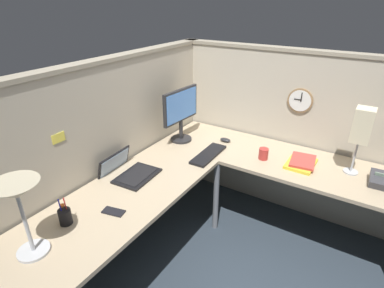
{
  "coord_description": "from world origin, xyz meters",
  "views": [
    {
      "loc": [
        -1.9,
        -0.88,
        1.99
      ],
      "look_at": [
        -0.04,
        0.29,
        0.93
      ],
      "focal_mm": 28.86,
      "sensor_mm": 36.0,
      "label": 1
    }
  ],
  "objects_px": {
    "coffee_mug": "(263,154)",
    "book_stack": "(302,162)",
    "monitor": "(181,111)",
    "cell_phone": "(114,212)",
    "laptop": "(127,171)",
    "computer_mouse": "(225,140)",
    "desk_lamp_dome": "(18,197)",
    "wall_clock": "(300,100)",
    "pen_cup": "(65,216)",
    "desk_lamp_paper": "(362,127)",
    "keyboard": "(208,154)"
  },
  "relations": [
    {
      "from": "coffee_mug",
      "to": "desk_lamp_paper",
      "type": "bearing_deg",
      "value": -76.88
    },
    {
      "from": "cell_phone",
      "to": "computer_mouse",
      "type": "bearing_deg",
      "value": -18.48
    },
    {
      "from": "wall_clock",
      "to": "book_stack",
      "type": "bearing_deg",
      "value": -155.74
    },
    {
      "from": "keyboard",
      "to": "wall_clock",
      "type": "distance_m",
      "value": 0.94
    },
    {
      "from": "keyboard",
      "to": "monitor",
      "type": "bearing_deg",
      "value": 68.43
    },
    {
      "from": "monitor",
      "to": "pen_cup",
      "type": "bearing_deg",
      "value": -176.88
    },
    {
      "from": "monitor",
      "to": "laptop",
      "type": "distance_m",
      "value": 0.79
    },
    {
      "from": "monitor",
      "to": "wall_clock",
      "type": "height_order",
      "value": "wall_clock"
    },
    {
      "from": "laptop",
      "to": "coffee_mug",
      "type": "height_order",
      "value": "laptop"
    },
    {
      "from": "book_stack",
      "to": "wall_clock",
      "type": "distance_m",
      "value": 0.57
    },
    {
      "from": "cell_phone",
      "to": "desk_lamp_dome",
      "type": "bearing_deg",
      "value": 152.82
    },
    {
      "from": "cell_phone",
      "to": "coffee_mug",
      "type": "bearing_deg",
      "value": -37.81
    },
    {
      "from": "laptop",
      "to": "pen_cup",
      "type": "height_order",
      "value": "pen_cup"
    },
    {
      "from": "keyboard",
      "to": "wall_clock",
      "type": "relative_size",
      "value": 1.95
    },
    {
      "from": "book_stack",
      "to": "cell_phone",
      "type": "bearing_deg",
      "value": 145.81
    },
    {
      "from": "laptop",
      "to": "desk_lamp_dome",
      "type": "relative_size",
      "value": 0.91
    },
    {
      "from": "computer_mouse",
      "to": "book_stack",
      "type": "bearing_deg",
      "value": -95.24
    },
    {
      "from": "desk_lamp_dome",
      "to": "cell_phone",
      "type": "bearing_deg",
      "value": -14.33
    },
    {
      "from": "cell_phone",
      "to": "wall_clock",
      "type": "bearing_deg",
      "value": -35.79
    },
    {
      "from": "book_stack",
      "to": "keyboard",
      "type": "bearing_deg",
      "value": 110.17
    },
    {
      "from": "pen_cup",
      "to": "desk_lamp_paper",
      "type": "relative_size",
      "value": 0.34
    },
    {
      "from": "coffee_mug",
      "to": "computer_mouse",
      "type": "bearing_deg",
      "value": 72.22
    },
    {
      "from": "desk_lamp_paper",
      "to": "coffee_mug",
      "type": "xyz_separation_m",
      "value": [
        -0.15,
        0.66,
        -0.34
      ]
    },
    {
      "from": "desk_lamp_paper",
      "to": "keyboard",
      "type": "bearing_deg",
      "value": 107.94
    },
    {
      "from": "pen_cup",
      "to": "cell_phone",
      "type": "relative_size",
      "value": 1.25
    },
    {
      "from": "laptop",
      "to": "desk_lamp_paper",
      "type": "bearing_deg",
      "value": -57.19
    },
    {
      "from": "computer_mouse",
      "to": "wall_clock",
      "type": "xyz_separation_m",
      "value": [
        0.3,
        -0.56,
        0.4
      ]
    },
    {
      "from": "monitor",
      "to": "computer_mouse",
      "type": "xyz_separation_m",
      "value": [
        0.19,
        -0.37,
        -0.28
      ]
    },
    {
      "from": "computer_mouse",
      "to": "pen_cup",
      "type": "height_order",
      "value": "pen_cup"
    },
    {
      "from": "computer_mouse",
      "to": "wall_clock",
      "type": "relative_size",
      "value": 0.47
    },
    {
      "from": "desk_lamp_dome",
      "to": "wall_clock",
      "type": "height_order",
      "value": "wall_clock"
    },
    {
      "from": "coffee_mug",
      "to": "book_stack",
      "type": "bearing_deg",
      "value": -77.05
    },
    {
      "from": "monitor",
      "to": "desk_lamp_dome",
      "type": "distance_m",
      "value": 1.62
    },
    {
      "from": "pen_cup",
      "to": "desk_lamp_paper",
      "type": "height_order",
      "value": "desk_lamp_paper"
    },
    {
      "from": "monitor",
      "to": "pen_cup",
      "type": "relative_size",
      "value": 2.78
    },
    {
      "from": "computer_mouse",
      "to": "desk_lamp_dome",
      "type": "height_order",
      "value": "desk_lamp_dome"
    },
    {
      "from": "monitor",
      "to": "computer_mouse",
      "type": "bearing_deg",
      "value": -62.74
    },
    {
      "from": "monitor",
      "to": "book_stack",
      "type": "distance_m",
      "value": 1.14
    },
    {
      "from": "laptop",
      "to": "keyboard",
      "type": "relative_size",
      "value": 0.94
    },
    {
      "from": "keyboard",
      "to": "computer_mouse",
      "type": "xyz_separation_m",
      "value": [
        0.33,
        0.0,
        0.01
      ]
    },
    {
      "from": "wall_clock",
      "to": "desk_lamp_paper",
      "type": "bearing_deg",
      "value": -118.55
    },
    {
      "from": "keyboard",
      "to": "pen_cup",
      "type": "bearing_deg",
      "value": 164.91
    },
    {
      "from": "coffee_mug",
      "to": "laptop",
      "type": "bearing_deg",
      "value": 134.44
    },
    {
      "from": "desk_lamp_paper",
      "to": "wall_clock",
      "type": "bearing_deg",
      "value": 61.45
    },
    {
      "from": "computer_mouse",
      "to": "monitor",
      "type": "bearing_deg",
      "value": 117.26
    },
    {
      "from": "laptop",
      "to": "book_stack",
      "type": "bearing_deg",
      "value": -52.17
    },
    {
      "from": "keyboard",
      "to": "desk_lamp_paper",
      "type": "distance_m",
      "value": 1.2
    },
    {
      "from": "book_stack",
      "to": "coffee_mug",
      "type": "distance_m",
      "value": 0.31
    },
    {
      "from": "monitor",
      "to": "laptop",
      "type": "xyz_separation_m",
      "value": [
        -0.74,
        0.01,
        -0.27
      ]
    },
    {
      "from": "keyboard",
      "to": "book_stack",
      "type": "xyz_separation_m",
      "value": [
        0.27,
        -0.72,
        0.01
      ]
    }
  ]
}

